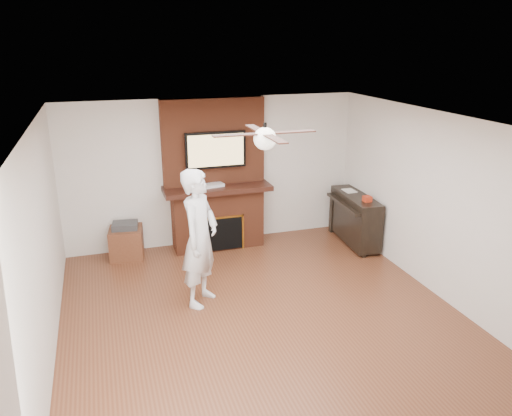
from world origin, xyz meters
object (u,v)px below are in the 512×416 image
object	(u,v)px
person	(200,238)
fireplace	(216,190)
piano	(355,218)
side_table	(126,241)

from	to	relation	value
person	fireplace	bearing A→B (deg)	17.42
piano	side_table	bearing A→B (deg)	175.40
fireplace	side_table	bearing A→B (deg)	-177.49
person	side_table	bearing A→B (deg)	62.34
fireplace	piano	size ratio (longest dim) A/B	1.85
person	side_table	xyz separation A→B (m)	(-0.86, 1.82, -0.65)
fireplace	piano	distance (m)	2.44
fireplace	piano	bearing A→B (deg)	-15.80
side_table	fireplace	bearing A→B (deg)	10.36
side_table	piano	xyz separation A→B (m)	(3.82, -0.58, 0.19)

